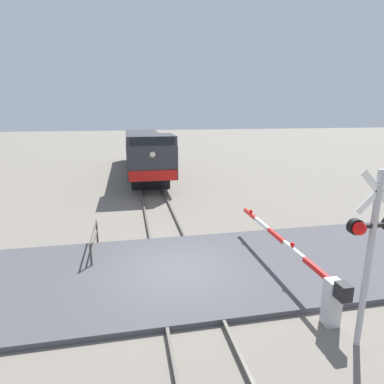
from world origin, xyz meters
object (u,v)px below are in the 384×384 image
at_px(crossing_gate, 312,275).
at_px(crossing_signal, 372,241).
at_px(locomotive, 145,151).
at_px(guard_railing, 94,239).

bearing_deg(crossing_gate, crossing_signal, -84.15).
height_order(locomotive, crossing_signal, crossing_signal).
bearing_deg(crossing_signal, locomotive, 99.13).
distance_m(locomotive, crossing_signal, 22.35).
relative_size(crossing_signal, guard_railing, 1.68).
bearing_deg(guard_railing, crossing_signal, -44.09).
xyz_separation_m(crossing_gate, guard_railing, (-6.20, 4.42, -0.23)).
bearing_deg(crossing_signal, guard_railing, 135.91).
height_order(crossing_gate, guard_railing, crossing_gate).
height_order(locomotive, guard_railing, locomotive).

